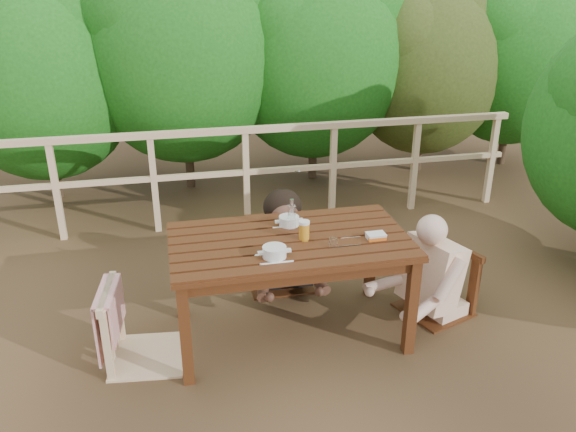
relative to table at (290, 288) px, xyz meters
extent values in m
plane|color=brown|center=(0.00, 0.00, -0.37)|extent=(60.00, 60.00, 0.00)
cube|color=#3D1E0D|center=(0.00, 0.00, 0.00)|extent=(1.61, 0.90, 0.74)
cube|color=#DBB78C|center=(-0.99, -0.07, 0.14)|extent=(0.56, 0.56, 1.02)
cube|color=#3D1E0D|center=(0.07, 0.72, 0.14)|extent=(0.51, 0.51, 1.02)
cube|color=#3D1E0D|center=(1.15, 0.05, 0.10)|extent=(0.61, 0.61, 0.95)
cube|color=#DBB78C|center=(0.00, 2.00, 0.13)|extent=(5.60, 0.10, 1.01)
cylinder|color=silver|center=(-0.15, -0.24, 0.41)|extent=(0.26, 0.26, 0.09)
cylinder|color=silver|center=(0.04, 0.21, 0.41)|extent=(0.24, 0.24, 0.08)
cylinder|color=orange|center=(0.09, -0.03, 0.44)|extent=(0.07, 0.07, 0.14)
cylinder|color=white|center=(0.05, 0.14, 0.49)|extent=(0.06, 0.06, 0.24)
cylinder|color=silver|center=(0.25, -0.18, 0.41)|extent=(0.06, 0.06, 0.07)
cube|color=silver|center=(0.56, -0.13, 0.40)|extent=(0.13, 0.09, 0.05)
camera|label=1|loc=(-0.77, -3.44, 2.08)|focal=36.29mm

